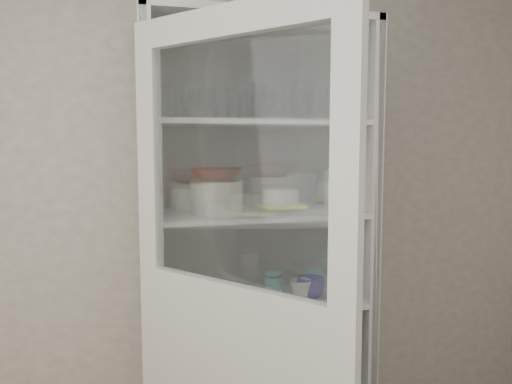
{
  "coord_description": "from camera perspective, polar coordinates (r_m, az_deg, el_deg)",
  "views": [
    {
      "loc": [
        -0.33,
        -0.88,
        1.57
      ],
      "look_at": [
        0.2,
        1.27,
        1.34
      ],
      "focal_mm": 35.0,
      "sensor_mm": 36.0,
      "label": 1
    }
  ],
  "objects": [
    {
      "name": "grey_bowl_stack",
      "position": [
        2.39,
        9.37,
        0.47
      ],
      "size": [
        0.13,
        0.13,
        0.18
      ],
      "primitive_type": "cylinder",
      "color": "silver",
      "rests_on": "shelf_plates"
    },
    {
      "name": "tumbler_9",
      "position": [
        2.19,
        -0.11,
        10.15
      ],
      "size": [
        0.08,
        0.08,
        0.15
      ],
      "primitive_type": "cylinder",
      "rotation": [
        0.0,
        0.0,
        0.03
      ],
      "color": "silver",
      "rests_on": "shelf_glass"
    },
    {
      "name": "white_ramekin",
      "position": [
        2.24,
        2.84,
        -0.48
      ],
      "size": [
        0.18,
        0.18,
        0.07
      ],
      "primitive_type": "cylinder",
      "rotation": [
        0.0,
        0.0,
        0.1
      ],
      "color": "silver",
      "rests_on": "yellow_trivet"
    },
    {
      "name": "tumbler_1",
      "position": [
        2.05,
        -10.35,
        10.07
      ],
      "size": [
        0.08,
        0.08,
        0.13
      ],
      "primitive_type": "cylinder",
      "rotation": [
        0.0,
        0.0,
        0.39
      ],
      "color": "silver",
      "rests_on": "shelf_glass"
    },
    {
      "name": "goblet_3",
      "position": [
        2.4,
        5.28,
        10.13
      ],
      "size": [
        0.08,
        0.08,
        0.18
      ],
      "primitive_type": null,
      "color": "silver",
      "rests_on": "shelf_glass"
    },
    {
      "name": "goblet_0",
      "position": [
        2.26,
        -7.74,
        9.98
      ],
      "size": [
        0.07,
        0.07,
        0.15
      ],
      "primitive_type": null,
      "color": "silver",
      "rests_on": "shelf_glass"
    },
    {
      "name": "goblet_2",
      "position": [
        2.34,
        1.29,
        9.94
      ],
      "size": [
        0.07,
        0.07,
        0.16
      ],
      "primitive_type": null,
      "color": "silver",
      "rests_on": "shelf_glass"
    },
    {
      "name": "white_canister",
      "position": [
        2.29,
        -9.19,
        -10.54
      ],
      "size": [
        0.13,
        0.13,
        0.13
      ],
      "primitive_type": "cylinder",
      "rotation": [
        0.0,
        0.0,
        -0.11
      ],
      "color": "silver",
      "rests_on": "shelf_mugs"
    },
    {
      "name": "mug_teal",
      "position": [
        2.43,
        6.66,
        -9.98
      ],
      "size": [
        0.14,
        0.14,
        0.1
      ],
      "primitive_type": "imported",
      "rotation": [
        0.0,
        0.0,
        0.29
      ],
      "color": "teal",
      "rests_on": "shelf_mugs"
    },
    {
      "name": "tumbler_0",
      "position": [
        2.03,
        -7.12,
        10.31
      ],
      "size": [
        0.08,
        0.08,
        0.14
      ],
      "primitive_type": "cylinder",
      "rotation": [
        0.0,
        0.0,
        -0.22
      ],
      "color": "silver",
      "rests_on": "shelf_glass"
    },
    {
      "name": "plate_stack_back",
      "position": [
        2.32,
        -7.31,
        -0.7
      ],
      "size": [
        0.2,
        0.2,
        0.1
      ],
      "primitive_type": "cylinder",
      "color": "silver",
      "rests_on": "shelf_plates"
    },
    {
      "name": "mug_blue",
      "position": [
        2.32,
        6.24,
        -10.78
      ],
      "size": [
        0.14,
        0.14,
        0.1
      ],
      "primitive_type": "imported",
      "rotation": [
        0.0,
        0.0,
        -0.09
      ],
      "color": "#0C0A7A",
      "rests_on": "shelf_mugs"
    },
    {
      "name": "tumbler_5",
      "position": [
        2.17,
        5.46,
        10.12
      ],
      "size": [
        0.09,
        0.09,
        0.15
      ],
      "primitive_type": "cylinder",
      "rotation": [
        0.0,
        0.0,
        -0.35
      ],
      "color": "silver",
      "rests_on": "shelf_glass"
    },
    {
      "name": "tumbler_8",
      "position": [
        2.16,
        -5.61,
        9.92
      ],
      "size": [
        0.09,
        0.09,
        0.13
      ],
      "primitive_type": "cylinder",
      "rotation": [
        0.0,
        0.0,
        0.39
      ],
      "color": "silver",
      "rests_on": "shelf_glass"
    },
    {
      "name": "teal_jar",
      "position": [
        2.35,
        1.96,
        -10.44
      ],
      "size": [
        0.09,
        0.09,
        0.11
      ],
      "color": "teal",
      "rests_on": "shelf_mugs"
    },
    {
      "name": "tumbler_4",
      "position": [
        2.14,
        5.2,
        10.23
      ],
      "size": [
        0.09,
        0.09,
        0.15
      ],
      "primitive_type": "cylinder",
      "rotation": [
        0.0,
        0.0,
        0.17
      ],
      "color": "silver",
      "rests_on": "shelf_glass"
    },
    {
      "name": "pantry_cabinet",
      "position": [
        2.37,
        -0.37,
        -9.64
      ],
      "size": [
        1.0,
        0.45,
        2.1
      ],
      "color": "#B9B9B9",
      "rests_on": "floor"
    },
    {
      "name": "yellow_trivet",
      "position": [
        2.24,
        2.84,
        -1.54
      ],
      "size": [
        0.19,
        0.19,
        0.01
      ],
      "primitive_type": "cube",
      "rotation": [
        0.0,
        0.0,
        0.07
      ],
      "color": "yellow",
      "rests_on": "glass_platter"
    },
    {
      "name": "tin_box",
      "position": [
        2.49,
        5.57,
        -19.9
      ],
      "size": [
        0.2,
        0.14,
        0.06
      ],
      "primitive_type": "cube",
      "rotation": [
        0.0,
        0.0,
        0.05
      ],
      "color": "#B0B0B2",
      "rests_on": "shelf_bot"
    },
    {
      "name": "tumbler_2",
      "position": [
        2.07,
        -3.96,
        10.02
      ],
      "size": [
        0.08,
        0.08,
        0.12
      ],
      "primitive_type": "cylinder",
      "rotation": [
        0.0,
        0.0,
        0.4
      ],
      "color": "silver",
      "rests_on": "shelf_glass"
    },
    {
      "name": "measuring_cups",
      "position": [
        2.22,
        -3.4,
        -12.33
      ],
      "size": [
        0.1,
        0.1,
        0.04
      ],
      "primitive_type": "cylinder",
      "color": "#B6B6B6",
      "rests_on": "shelf_mugs"
    },
    {
      "name": "tumbler_6",
      "position": [
        2.23,
        10.87,
        9.86
      ],
      "size": [
        0.08,
        0.08,
        0.14
      ],
      "primitive_type": "cylinder",
      "rotation": [
        0.0,
        0.0,
        -0.18
      ],
      "color": "silver",
      "rests_on": "shelf_glass"
    },
    {
      "name": "goblet_1",
      "position": [
        2.35,
        0.31,
        10.18
      ],
      "size": [
        0.08,
        0.08,
        0.18
      ],
      "primitive_type": null,
      "color": "silver",
      "rests_on": "shelf_glass"
    },
    {
      "name": "cream_dish",
      "position": [
        2.41,
        -5.79,
        -20.82
      ],
      "size": [
        0.26,
        0.26,
        0.06
      ],
      "primitive_type": "imported",
      "rotation": [
        0.0,
        0.0,
        0.32
      ],
      "color": "#EDE4CA",
      "rests_on": "shelf_bot"
    },
    {
      "name": "tumbler_10",
      "position": [
        2.2,
        -1.04,
        9.81
      ],
      "size": [
        0.08,
        0.08,
        0.13
      ],
      "primitive_type": "cylinder",
      "rotation": [
        0.0,
        0.0,
        -0.26
      ],
      "color": "silver",
      "rests_on": "shelf_glass"
    },
    {
      "name": "cupboard_door",
      "position": [
        1.75,
        -2.49,
        -17.62
      ],
      "size": [
        0.6,
        0.73,
        2.0
      ],
      "rotation": [
        0.0,
        0.0,
        -0.89
      ],
      "color": "#B9B9B9",
      "rests_on": "floor"
    },
    {
      "name": "tumbler_3",
      "position": [
        2.08,
        -1.2,
        10.29
      ],
      "size": [
        0.09,
        0.09,
        0.14
      ],
      "primitive_type": "cylinder",
      "rotation": [
        0.0,
        0.0,
        0.31
      ],
      "color": "silver",
      "rests_on": "shelf_glass"
    },
    {
      "name": "cream_bowl",
      "position": [
        2.16,
        -4.49,
        0.36
      ],
      "size": [
        0.24,
        0.24,
        0.07
      ],
      "primitive_type": "cylinder",
      "rotation": [
        0.0,
        0.0,
        0.06
      ],
      "color": "#EDE4CA",
      "rests_on": "plate_stack_front"
    },
    {
      "name": "plate_stack_front",
      "position": [
        2.16,
        -4.48,
        -1.49
      ],
      "size": [
        0.22,
        0.22,
        0.07
      ],
      "primitive_type": "cylinder",
      "color": "silver",
      "rests_on": "shelf_plates"
    },
    {
      "name": "mug_white",
      "position": [
        2.28,
        5.17,
        -11.11
      ],
      "size": [
        0.13,
        0.13,
        0.09
      ],
      "primitive_type": "imported",
      "rotation": [
        0.0,
        0.0,
        -0.32
      ],
      "color": "silver",
      "rests_on": "shelf_mugs"
    },
    {
      "name": "terracotta_bowl",
      "position": [
        2.15,
        -4.5,
        2.02
      ],
      "size": [
        0.29,
        0.29,
        0.05
      ],
      "primitive_type": "imported",
      "rotation": [
        0.0,
        0.0,
        -0.38
      ],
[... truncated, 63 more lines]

